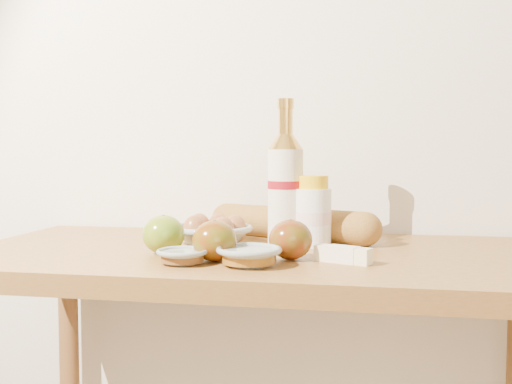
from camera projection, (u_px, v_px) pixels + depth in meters
back_wall at (284, 69)px, 1.59m from camera, size 3.50×0.02×2.60m
table at (259, 311)px, 1.30m from camera, size 1.20×0.60×0.90m
bourbon_bottle at (285, 186)px, 1.36m from camera, size 0.08×0.08×0.31m
cream_bottle at (313, 214)px, 1.34m from camera, size 0.10×0.10×0.15m
egg_bowl at (213, 232)px, 1.38m from camera, size 0.20×0.20×0.06m
baguette at (291, 223)px, 1.44m from camera, size 0.43×0.24×0.07m
apple_yellowgreen at (164, 234)px, 1.25m from camera, size 0.08×0.08×0.08m
apple_redgreen_front at (215, 241)px, 1.16m from camera, size 0.09×0.09×0.08m
apple_redgreen_right at (291, 240)px, 1.18m from camera, size 0.11×0.11×0.07m
sugar_bowl at (182, 256)px, 1.14m from camera, size 0.10×0.10×0.03m
syrup_bowl at (249, 256)px, 1.12m from camera, size 0.13×0.13×0.03m
butter_stick at (343, 255)px, 1.15m from camera, size 0.11×0.07×0.03m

